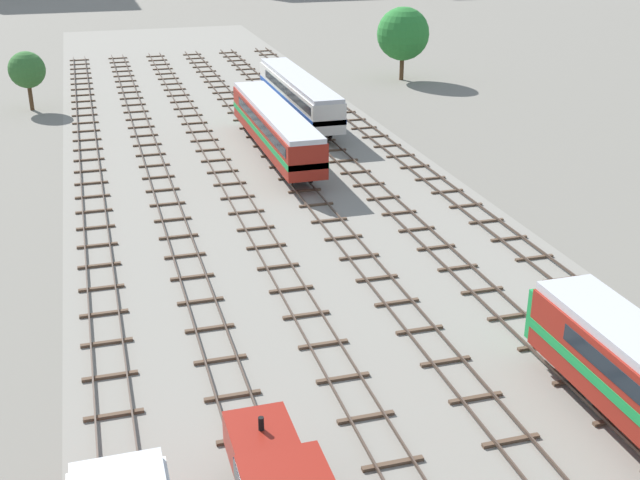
# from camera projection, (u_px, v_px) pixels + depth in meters

# --- Properties ---
(ground_plane) EXTENTS (480.00, 480.00, 0.00)m
(ground_plane) POSITION_uv_depth(u_px,v_px,m) (291.00, 223.00, 51.98)
(ground_plane) COLOR slate
(ballast_bed) EXTENTS (28.27, 176.00, 0.01)m
(ballast_bed) POSITION_uv_depth(u_px,v_px,m) (291.00, 223.00, 51.98)
(ballast_bed) COLOR gray
(ballast_bed) RESTS_ON ground
(track_far_left) EXTENTS (2.40, 126.00, 0.29)m
(track_far_left) POSITION_uv_depth(u_px,v_px,m) (96.00, 235.00, 49.67)
(track_far_left) COLOR #47382D
(track_far_left) RESTS_ON ground
(track_left) EXTENTS (2.40, 126.00, 0.29)m
(track_left) POSITION_uv_depth(u_px,v_px,m) (175.00, 227.00, 50.92)
(track_left) COLOR #47382D
(track_left) RESTS_ON ground
(track_centre_left) EXTENTS (2.40, 126.00, 0.29)m
(track_centre_left) POSITION_uv_depth(u_px,v_px,m) (251.00, 219.00, 52.18)
(track_centre_left) COLOR #47382D
(track_centre_left) RESTS_ON ground
(track_centre) EXTENTS (2.40, 126.00, 0.29)m
(track_centre) POSITION_uv_depth(u_px,v_px,m) (322.00, 211.00, 53.44)
(track_centre) COLOR #47382D
(track_centre) RESTS_ON ground
(track_centre_right) EXTENTS (2.40, 126.00, 0.29)m
(track_centre_right) POSITION_uv_depth(u_px,v_px,m) (391.00, 204.00, 54.70)
(track_centre_right) COLOR #47382D
(track_centre_right) RESTS_ON ground
(track_right) EXTENTS (2.40, 126.00, 0.29)m
(track_right) POSITION_uv_depth(u_px,v_px,m) (456.00, 197.00, 55.96)
(track_right) COLOR #47382D
(track_right) RESTS_ON ground
(diesel_railcar_centre_midfar) EXTENTS (2.96, 20.50, 3.80)m
(diesel_railcar_centre_midfar) POSITION_uv_depth(u_px,v_px,m) (275.00, 125.00, 64.27)
(diesel_railcar_centre_midfar) COLOR maroon
(diesel_railcar_centre_midfar) RESTS_ON ground
(diesel_railcar_centre_right_far) EXTENTS (2.96, 20.50, 3.80)m
(diesel_railcar_centre_right_far) POSITION_uv_depth(u_px,v_px,m) (299.00, 93.00, 75.14)
(diesel_railcar_centre_right_far) COLOR beige
(diesel_railcar_centre_right_far) RESTS_ON ground
(lineside_tree_0) EXTENTS (3.53, 3.53, 5.75)m
(lineside_tree_0) POSITION_uv_depth(u_px,v_px,m) (27.00, 70.00, 78.14)
(lineside_tree_0) COLOR #4C331E
(lineside_tree_0) RESTS_ON ground
(lineside_tree_1) EXTENTS (5.94, 5.94, 8.19)m
(lineside_tree_1) POSITION_uv_depth(u_px,v_px,m) (403.00, 34.00, 91.00)
(lineside_tree_1) COLOR #4C331E
(lineside_tree_1) RESTS_ON ground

